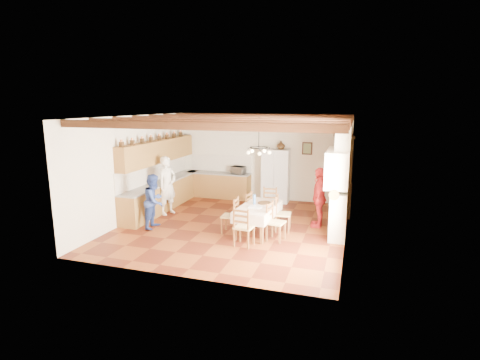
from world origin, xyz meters
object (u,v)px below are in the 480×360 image
(chair_left_near, at_px, (230,215))
(chair_end_near, at_px, (244,226))
(refrigerator, at_px, (276,175))
(hutch, at_px, (342,175))
(chair_left_far, at_px, (243,209))
(chair_end_far, at_px, (269,205))
(microwave, at_px, (238,170))
(person_woman_blue, at_px, (154,201))
(person_man, at_px, (167,185))
(dining_table, at_px, (258,209))
(chair_right_near, at_px, (276,222))
(chair_right_far, at_px, (283,213))
(person_woman_red, at_px, (319,197))

(chair_left_near, distance_m, chair_end_near, 0.97)
(refrigerator, relative_size, hutch, 0.75)
(chair_left_far, relative_size, chair_end_far, 1.00)
(chair_end_near, bearing_deg, refrigerator, -80.89)
(microwave, bearing_deg, refrigerator, 18.80)
(person_woman_blue, bearing_deg, person_man, 9.29)
(chair_left_near, relative_size, chair_end_near, 1.00)
(hutch, height_order, person_woman_blue, hutch)
(refrigerator, bearing_deg, chair_left_far, -97.79)
(chair_left_near, height_order, microwave, microwave)
(dining_table, bearing_deg, chair_right_near, -36.89)
(microwave, bearing_deg, chair_right_far, -37.67)
(person_man, xyz_separation_m, microwave, (1.49, 2.43, 0.14))
(dining_table, relative_size, chair_left_far, 1.79)
(chair_left_far, height_order, chair_end_far, same)
(chair_left_far, xyz_separation_m, chair_right_far, (1.14, -0.09, 0.00))
(chair_left_near, distance_m, chair_end_far, 1.52)
(refrigerator, bearing_deg, chair_left_near, -99.04)
(dining_table, height_order, chair_left_far, chair_left_far)
(chair_left_near, distance_m, microwave, 3.66)
(chair_end_near, height_order, person_man, person_man)
(chair_end_far, bearing_deg, refrigerator, 91.44)
(refrigerator, bearing_deg, hutch, -22.28)
(dining_table, xyz_separation_m, person_woman_blue, (-2.79, -0.44, 0.09))
(chair_right_far, bearing_deg, chair_right_near, 172.16)
(person_woman_red, bearing_deg, chair_left_far, -74.99)
(chair_right_near, relative_size, chair_end_near, 1.00)
(chair_left_near, distance_m, chair_right_far, 1.42)
(chair_right_near, xyz_separation_m, microwave, (-2.14, 3.69, 0.55))
(person_man, xyz_separation_m, person_woman_red, (4.53, 0.15, -0.07))
(dining_table, height_order, person_man, person_man)
(refrigerator, xyz_separation_m, dining_table, (0.24, -3.33, -0.26))
(chair_left_far, distance_m, person_woman_red, 2.10)
(chair_left_far, height_order, chair_end_near, same)
(chair_end_far, bearing_deg, chair_end_near, -99.37)
(chair_right_far, xyz_separation_m, chair_end_near, (-0.68, -1.35, 0.00))
(hutch, height_order, person_woman_red, hutch)
(chair_left_far, xyz_separation_m, person_woman_red, (2.00, 0.54, 0.35))
(chair_left_near, xyz_separation_m, person_woman_blue, (-2.10, -0.19, 0.26))
(refrigerator, xyz_separation_m, microwave, (-1.34, -0.07, 0.12))
(refrigerator, height_order, chair_right_near, refrigerator)
(chair_left_far, distance_m, chair_end_far, 0.87)
(chair_left_far, height_order, microwave, microwave)
(chair_end_near, relative_size, microwave, 2.01)
(chair_right_far, relative_size, person_woman_blue, 0.65)
(chair_left_near, relative_size, person_woman_blue, 0.65)
(chair_end_far, bearing_deg, chair_left_near, -124.95)
(chair_left_far, distance_m, chair_end_near, 1.51)
(refrigerator, relative_size, chair_end_near, 1.89)
(microwave, bearing_deg, person_man, -105.99)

